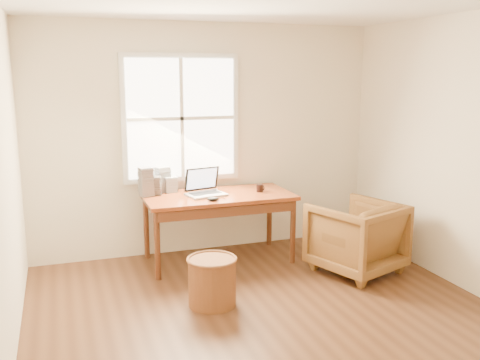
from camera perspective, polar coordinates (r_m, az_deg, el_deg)
The scene contains 11 objects.
room_shell at distance 4.17m, azimuth 3.78°, elevation 1.30°, with size 4.04×4.54×2.64m.
desk at distance 5.81m, azimuth -2.33°, elevation -1.74°, with size 1.60×0.80×0.04m, color brown.
armchair at distance 5.70m, azimuth 12.29°, elevation -5.97°, with size 0.80×0.82×0.75m, color brown.
wicker_stool at distance 4.86m, azimuth -2.99°, elevation -10.80°, with size 0.43×0.43×0.43m, color brown.
laptop at distance 5.72m, azimuth -3.65°, elevation -0.18°, with size 0.41×0.43×0.31m, color #B4B7BC, non-canonical shape.
mouse at distance 5.51m, azimuth -2.89°, elevation -2.05°, with size 0.12×0.07×0.04m, color black.
coffee_mug at distance 5.92m, azimuth 2.12°, elevation -0.87°, with size 0.07×0.07×0.08m, color black.
cd_stack_a at distance 5.96m, azimuth -8.26°, elevation 0.07°, with size 0.14×0.13×0.28m, color silver.
cd_stack_b at distance 5.84m, azimuth -9.04°, elevation -0.60°, with size 0.13×0.11×0.20m, color #232428.
cd_stack_c at distance 5.78m, azimuth -9.99°, elevation -0.21°, with size 0.14×0.12×0.31m, color #9E9CA9.
cd_stack_d at distance 5.95m, azimuth -7.45°, elevation -0.49°, with size 0.13×0.12×0.17m, color silver.
Camera 1 is at (-1.61, -3.62, 2.05)m, focal length 40.00 mm.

